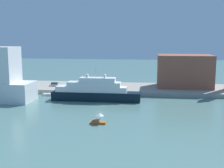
{
  "coord_description": "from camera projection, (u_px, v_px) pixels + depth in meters",
  "views": [
    {
      "loc": [
        15.07,
        -86.12,
        20.6
      ],
      "look_at": [
        2.95,
        6.0,
        5.93
      ],
      "focal_mm": 46.5,
      "sensor_mm": 36.0,
      "label": 1
    }
  ],
  "objects": [
    {
      "name": "ground",
      "position": [
        100.0,
        106.0,
        89.5
      ],
      "size": [
        400.0,
        400.0,
        0.0
      ],
      "primitive_type": "plane",
      "color": "slate"
    },
    {
      "name": "quay_dock",
      "position": [
        112.0,
        88.0,
        116.29
      ],
      "size": [
        110.0,
        22.96,
        1.56
      ],
      "primitive_type": "cube",
      "color": "gray",
      "rests_on": "ground"
    },
    {
      "name": "large_yacht",
      "position": [
        95.0,
        91.0,
        96.5
      ],
      "size": [
        29.52,
        4.94,
        11.31
      ],
      "color": "black",
      "rests_on": "ground"
    },
    {
      "name": "small_motorboat",
      "position": [
        98.0,
        119.0,
        70.55
      ],
      "size": [
        3.78,
        1.94,
        2.68
      ],
      "color": "#C66019",
      "rests_on": "ground"
    },
    {
      "name": "work_barge",
      "position": [
        50.0,
        95.0,
        104.96
      ],
      "size": [
        5.06,
        1.52,
        0.88
      ],
      "primitive_type": "cube",
      "color": "silver",
      "rests_on": "ground"
    },
    {
      "name": "harbor_building",
      "position": [
        184.0,
        71.0,
        113.96
      ],
      "size": [
        20.86,
        13.89,
        12.65
      ],
      "primitive_type": "cube",
      "color": "#93513D",
      "rests_on": "quay_dock"
    },
    {
      "name": "parked_car",
      "position": [
        55.0,
        84.0,
        116.99
      ],
      "size": [
        4.18,
        1.88,
        1.44
      ],
      "color": "silver",
      "rests_on": "quay_dock"
    },
    {
      "name": "person_figure",
      "position": [
        61.0,
        86.0,
        112.07
      ],
      "size": [
        0.36,
        0.36,
        1.71
      ],
      "color": "maroon",
      "rests_on": "quay_dock"
    },
    {
      "name": "mooring_bollard",
      "position": [
        104.0,
        90.0,
        106.18
      ],
      "size": [
        0.43,
        0.43,
        0.71
      ],
      "primitive_type": "cylinder",
      "color": "black",
      "rests_on": "quay_dock"
    }
  ]
}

